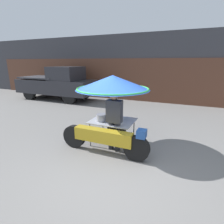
{
  "coord_description": "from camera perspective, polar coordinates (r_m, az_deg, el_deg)",
  "views": [
    {
      "loc": [
        1.28,
        -3.02,
        2.22
      ],
      "look_at": [
        -0.47,
        1.09,
        0.93
      ],
      "focal_mm": 28.0,
      "sensor_mm": 36.0,
      "label": 1
    }
  ],
  "objects": [
    {
      "name": "ground_plane",
      "position": [
        3.96,
        0.06,
        -17.98
      ],
      "size": [
        36.0,
        36.0,
        0.0
      ],
      "primitive_type": "plane",
      "color": "slate"
    },
    {
      "name": "vendor_motorcycle_cart",
      "position": [
        4.51,
        -0.06,
        6.53
      ],
      "size": [
        2.32,
        1.92,
        1.89
      ],
      "color": "black",
      "rests_on": "ground"
    },
    {
      "name": "shopfront_building",
      "position": [
        11.0,
        16.77,
        13.56
      ],
      "size": [
        28.0,
        2.06,
        3.74
      ],
      "color": "#38383D",
      "rests_on": "ground"
    },
    {
      "name": "pickup_truck",
      "position": [
        11.06,
        -17.21,
        8.8
      ],
      "size": [
        4.85,
        1.78,
        1.95
      ],
      "color": "black",
      "rests_on": "ground"
    },
    {
      "name": "vendor_person",
      "position": [
        4.38,
        0.76,
        -2.16
      ],
      "size": [
        0.38,
        0.22,
        1.53
      ],
      "color": "#2D2D33",
      "rests_on": "ground"
    }
  ]
}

